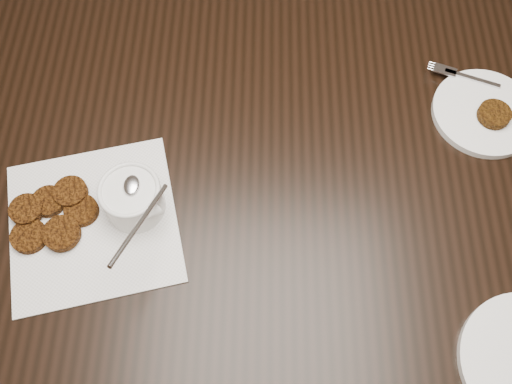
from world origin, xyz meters
TOP-DOWN VIEW (x-y plane):
  - floor at (0.00, 0.00)m, footprint 4.00×4.00m
  - table at (-0.04, 0.09)m, footprint 1.50×0.97m
  - napkin at (-0.31, -0.01)m, footprint 0.34×0.34m
  - sauce_ramekin at (-0.24, 0.02)m, footprint 0.17×0.17m
  - patty_cluster at (-0.37, 0.00)m, footprint 0.22×0.22m
  - plate_with_patty at (0.40, 0.22)m, footprint 0.25×0.25m

SIDE VIEW (x-z plane):
  - floor at x=0.00m, z-range 0.00..0.00m
  - table at x=-0.04m, z-range 0.00..0.75m
  - napkin at x=-0.31m, z-range 0.75..0.75m
  - patty_cluster at x=-0.37m, z-range 0.75..0.77m
  - plate_with_patty at x=0.40m, z-range 0.75..0.78m
  - sauce_ramekin at x=-0.24m, z-range 0.75..0.89m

